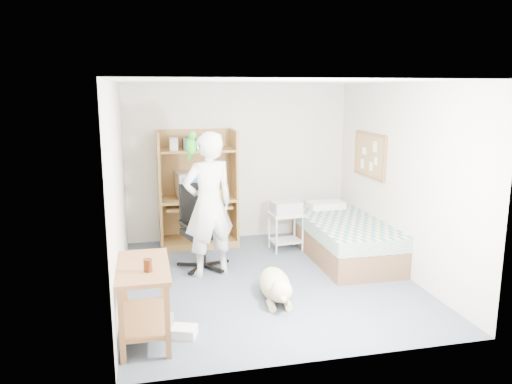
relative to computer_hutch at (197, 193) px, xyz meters
The scene contains 21 objects.
floor 2.05m from the computer_hutch, 68.06° to the right, with size 4.00×4.00×0.00m, color #434B5B.
wall_back 0.86m from the computer_hutch, 20.54° to the left, with size 3.60×0.02×2.50m, color beige.
wall_right 3.07m from the computer_hutch, 34.80° to the right, with size 0.02×4.00×2.50m, color beige.
wall_left 2.10m from the computer_hutch, 122.33° to the right, with size 0.02×4.00×2.50m, color beige.
ceiling 2.52m from the computer_hutch, 68.06° to the right, with size 3.60×4.00×0.02m, color white.
computer_hutch is the anchor object (origin of this frame).
bed 2.35m from the computer_hutch, 29.29° to the right, with size 1.02×2.02×0.66m.
side_desk 3.08m from the computer_hutch, 106.14° to the right, with size 0.50×1.00×0.75m.
corkboard 2.69m from the computer_hutch, 18.72° to the right, with size 0.04×0.94×0.66m.
office_chair 1.14m from the computer_hutch, 93.87° to the right, with size 0.65×0.65×1.14m.
person 1.38m from the computer_hutch, 90.15° to the right, with size 0.69×0.45×1.89m, color silver.
parrot 1.65m from the computer_hutch, 98.46° to the right, with size 0.14×0.24×0.38m.
dog 2.52m from the computer_hutch, 74.81° to the right, with size 0.41×1.10×0.41m.
printer_cart 1.47m from the computer_hutch, 24.95° to the right, with size 0.51×0.42×0.57m.
printer 1.41m from the computer_hutch, 24.95° to the right, with size 0.42×0.32×0.18m, color #B1B1AC.
crt_monitor 0.18m from the computer_hutch, behind, with size 0.45×0.47×0.39m.
keyboard 0.22m from the computer_hutch, 99.07° to the right, with size 0.45×0.16×0.03m, color beige.
pencil_cup 0.35m from the computer_hutch, 14.64° to the right, with size 0.08×0.08×0.12m, color gold.
drink_glass 3.22m from the computer_hutch, 104.39° to the right, with size 0.08×0.08×0.12m, color #3E1A0A.
floor_box_a 3.14m from the computer_hutch, 99.14° to the right, with size 0.25×0.20×0.10m, color white.
floor_box_b 2.88m from the computer_hutch, 104.00° to the right, with size 0.18×0.22×0.08m, color #ABACA7.
Camera 1 is at (-1.49, -5.88, 2.41)m, focal length 35.00 mm.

